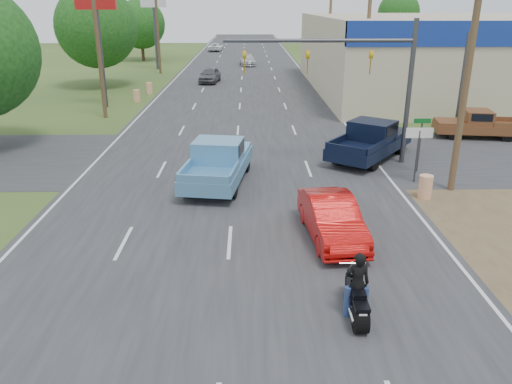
{
  "coord_description": "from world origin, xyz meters",
  "views": [
    {
      "loc": [
        0.65,
        -7.29,
        7.63
      ],
      "look_at": [
        0.92,
        9.41,
        1.3
      ],
      "focal_mm": 35.0,
      "sensor_mm": 36.0,
      "label": 1
    }
  ],
  "objects_px": {
    "rider": "(357,287)",
    "distant_car_grey": "(210,75)",
    "blue_pickup": "(219,161)",
    "distant_car_silver": "(248,60)",
    "motorcycle": "(356,300)",
    "brown_pickup": "(476,124)",
    "red_convertible": "(332,219)",
    "distant_car_white": "(216,47)",
    "navy_pickup": "(372,139)"
  },
  "relations": [
    {
      "from": "red_convertible",
      "to": "blue_pickup",
      "type": "height_order",
      "value": "blue_pickup"
    },
    {
      "from": "motorcycle",
      "to": "distant_car_silver",
      "type": "xyz_separation_m",
      "value": [
        -2.75,
        56.23,
        0.16
      ]
    },
    {
      "from": "red_convertible",
      "to": "brown_pickup",
      "type": "bearing_deg",
      "value": 46.03
    },
    {
      "from": "motorcycle",
      "to": "distant_car_grey",
      "type": "distance_m",
      "value": 41.57
    },
    {
      "from": "motorcycle",
      "to": "blue_pickup",
      "type": "height_order",
      "value": "blue_pickup"
    },
    {
      "from": "distant_car_white",
      "to": "distant_car_silver",
      "type": "bearing_deg",
      "value": 109.55
    },
    {
      "from": "blue_pickup",
      "to": "distant_car_grey",
      "type": "distance_m",
      "value": 30.58
    },
    {
      "from": "distant_car_silver",
      "to": "distant_car_grey",
      "type": "bearing_deg",
      "value": -108.09
    },
    {
      "from": "rider",
      "to": "distant_car_white",
      "type": "distance_m",
      "value": 77.63
    },
    {
      "from": "distant_car_grey",
      "to": "distant_car_silver",
      "type": "distance_m",
      "value": 15.67
    },
    {
      "from": "distant_car_silver",
      "to": "blue_pickup",
      "type": "bearing_deg",
      "value": -95.43
    },
    {
      "from": "motorcycle",
      "to": "brown_pickup",
      "type": "relative_size",
      "value": 0.43
    },
    {
      "from": "rider",
      "to": "navy_pickup",
      "type": "relative_size",
      "value": 0.28
    },
    {
      "from": "red_convertible",
      "to": "distant_car_white",
      "type": "relative_size",
      "value": 0.95
    },
    {
      "from": "rider",
      "to": "distant_car_white",
      "type": "xyz_separation_m",
      "value": [
        -8.19,
        77.19,
        -0.21
      ]
    },
    {
      "from": "motorcycle",
      "to": "distant_car_white",
      "type": "height_order",
      "value": "distant_car_white"
    },
    {
      "from": "navy_pickup",
      "to": "distant_car_white",
      "type": "relative_size",
      "value": 1.31
    },
    {
      "from": "distant_car_grey",
      "to": "distant_car_silver",
      "type": "xyz_separation_m",
      "value": [
        3.88,
        15.19,
        -0.07
      ]
    },
    {
      "from": "distant_car_grey",
      "to": "red_convertible",
      "type": "bearing_deg",
      "value": -72.58
    },
    {
      "from": "distant_car_silver",
      "to": "navy_pickup",
      "type": "bearing_deg",
      "value": -85.04
    },
    {
      "from": "red_convertible",
      "to": "distant_car_white",
      "type": "bearing_deg",
      "value": 91.0
    },
    {
      "from": "brown_pickup",
      "to": "blue_pickup",
      "type": "bearing_deg",
      "value": 125.77
    },
    {
      "from": "red_convertible",
      "to": "distant_car_white",
      "type": "xyz_separation_m",
      "value": [
        -8.28,
        72.59,
        -0.09
      ]
    },
    {
      "from": "rider",
      "to": "brown_pickup",
      "type": "bearing_deg",
      "value": -119.84
    },
    {
      "from": "navy_pickup",
      "to": "distant_car_silver",
      "type": "height_order",
      "value": "navy_pickup"
    },
    {
      "from": "motorcycle",
      "to": "navy_pickup",
      "type": "bearing_deg",
      "value": 76.62
    },
    {
      "from": "brown_pickup",
      "to": "distant_car_grey",
      "type": "height_order",
      "value": "brown_pickup"
    },
    {
      "from": "motorcycle",
      "to": "brown_pickup",
      "type": "bearing_deg",
      "value": 60.25
    },
    {
      "from": "brown_pickup",
      "to": "distant_car_white",
      "type": "distance_m",
      "value": 61.91
    },
    {
      "from": "rider",
      "to": "red_convertible",
      "type": "bearing_deg",
      "value": -90.02
    },
    {
      "from": "blue_pickup",
      "to": "brown_pickup",
      "type": "xyz_separation_m",
      "value": [
        15.09,
        7.83,
        -0.15
      ]
    },
    {
      "from": "navy_pickup",
      "to": "red_convertible",
      "type": "bearing_deg",
      "value": -73.79
    },
    {
      "from": "motorcycle",
      "to": "rider",
      "type": "relative_size",
      "value": 1.31
    },
    {
      "from": "rider",
      "to": "brown_pickup",
      "type": "height_order",
      "value": "rider"
    },
    {
      "from": "red_convertible",
      "to": "motorcycle",
      "type": "height_order",
      "value": "red_convertible"
    },
    {
      "from": "navy_pickup",
      "to": "rider",
      "type": "bearing_deg",
      "value": -67.78
    },
    {
      "from": "distant_car_grey",
      "to": "distant_car_silver",
      "type": "bearing_deg",
      "value": 82.6
    },
    {
      "from": "motorcycle",
      "to": "red_convertible",
      "type": "bearing_deg",
      "value": 89.98
    },
    {
      "from": "rider",
      "to": "navy_pickup",
      "type": "height_order",
      "value": "navy_pickup"
    },
    {
      "from": "blue_pickup",
      "to": "distant_car_silver",
      "type": "relative_size",
      "value": 1.33
    },
    {
      "from": "motorcycle",
      "to": "rider",
      "type": "distance_m",
      "value": 0.36
    },
    {
      "from": "rider",
      "to": "navy_pickup",
      "type": "xyz_separation_m",
      "value": [
        3.68,
        14.16,
        0.13
      ]
    },
    {
      "from": "distant_car_grey",
      "to": "distant_car_white",
      "type": "height_order",
      "value": "distant_car_grey"
    },
    {
      "from": "blue_pickup",
      "to": "motorcycle",
      "type": "bearing_deg",
      "value": -60.27
    },
    {
      "from": "brown_pickup",
      "to": "distant_car_grey",
      "type": "xyz_separation_m",
      "value": [
        -17.64,
        22.64,
        -0.1
      ]
    },
    {
      "from": "blue_pickup",
      "to": "brown_pickup",
      "type": "height_order",
      "value": "blue_pickup"
    },
    {
      "from": "rider",
      "to": "distant_car_grey",
      "type": "height_order",
      "value": "rider"
    },
    {
      "from": "motorcycle",
      "to": "distant_car_grey",
      "type": "bearing_deg",
      "value": 100.31
    },
    {
      "from": "navy_pickup",
      "to": "distant_car_grey",
      "type": "relative_size",
      "value": 1.41
    },
    {
      "from": "blue_pickup",
      "to": "distant_car_grey",
      "type": "relative_size",
      "value": 1.42
    }
  ]
}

